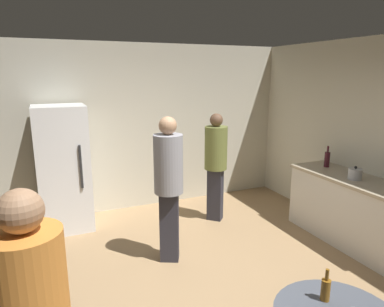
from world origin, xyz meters
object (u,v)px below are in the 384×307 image
object	(u,v)px
refrigerator	(64,169)
wine_bottle_on_counter	(327,159)
kettle	(355,174)
beer_bottle_amber	(326,289)
person_in_olive_shirt	(216,159)
person_in_gray_shirt	(169,179)

from	to	relation	value
refrigerator	wine_bottle_on_counter	xyz separation A→B (m)	(3.52, -1.42, 0.12)
refrigerator	kettle	xyz separation A→B (m)	(3.41, -2.02, 0.07)
beer_bottle_amber	person_in_olive_shirt	size ratio (longest dim) A/B	0.14
kettle	person_in_olive_shirt	size ratio (longest dim) A/B	0.15
person_in_gray_shirt	refrigerator	bearing A→B (deg)	-117.93
wine_bottle_on_counter	person_in_olive_shirt	distance (m)	1.61
kettle	wine_bottle_on_counter	size ratio (longest dim) A/B	0.79
refrigerator	person_in_olive_shirt	distance (m)	2.22
refrigerator	person_in_gray_shirt	bearing A→B (deg)	-53.44
refrigerator	person_in_gray_shirt	xyz separation A→B (m)	(1.08, -1.45, 0.13)
kettle	wine_bottle_on_counter	world-z (taller)	wine_bottle_on_counter
refrigerator	person_in_olive_shirt	bearing A→B (deg)	-15.81
beer_bottle_amber	person_in_gray_shirt	xyz separation A→B (m)	(-0.37, 2.10, 0.22)
person_in_gray_shirt	person_in_olive_shirt	size ratio (longest dim) A/B	1.06
beer_bottle_amber	kettle	bearing A→B (deg)	37.88
person_in_gray_shirt	beer_bottle_amber	bearing A→B (deg)	35.46
refrigerator	person_in_gray_shirt	world-z (taller)	refrigerator
beer_bottle_amber	person_in_olive_shirt	xyz separation A→B (m)	(0.69, 2.94, 0.15)
kettle	person_in_gray_shirt	size ratio (longest dim) A/B	0.14
kettle	person_in_gray_shirt	xyz separation A→B (m)	(-2.33, 0.57, 0.06)
refrigerator	beer_bottle_amber	bearing A→B (deg)	-67.84
kettle	person_in_gray_shirt	distance (m)	2.40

